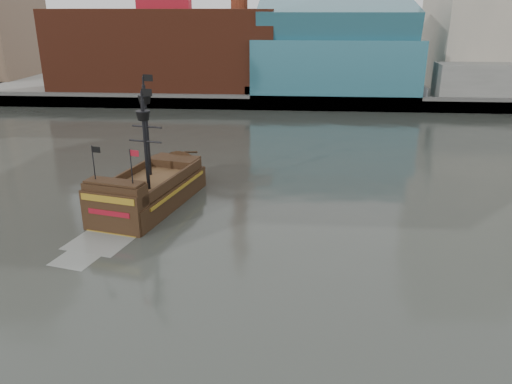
{
  "coord_description": "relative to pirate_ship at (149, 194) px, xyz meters",
  "views": [
    {
      "loc": [
        2.84,
        -26.27,
        17.29
      ],
      "look_at": [
        0.12,
        9.4,
        4.0
      ],
      "focal_mm": 35.0,
      "sensor_mm": 36.0,
      "label": 1
    }
  ],
  "objects": [
    {
      "name": "seawall",
      "position": [
        10.2,
        46.76,
        0.16
      ],
      "size": [
        220.0,
        1.0,
        2.6
      ],
      "primitive_type": "cube",
      "color": "#4C4C49",
      "rests_on": "ground"
    },
    {
      "name": "promenade_far",
      "position": [
        10.2,
        76.26,
        -0.14
      ],
      "size": [
        220.0,
        60.0,
        2.0
      ],
      "primitive_type": "cube",
      "color": "slate",
      "rests_on": "ground"
    },
    {
      "name": "ground",
      "position": [
        10.2,
        -15.74,
        -1.14
      ],
      "size": [
        400.0,
        400.0,
        0.0
      ],
      "primitive_type": "plane",
      "color": "#292C27",
      "rests_on": "ground"
    },
    {
      "name": "pirate_ship",
      "position": [
        0.0,
        0.0,
        0.0
      ],
      "size": [
        8.74,
        17.5,
        12.58
      ],
      "rotation": [
        0.0,
        0.0,
        -0.23
      ],
      "color": "black",
      "rests_on": "ground"
    }
  ]
}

